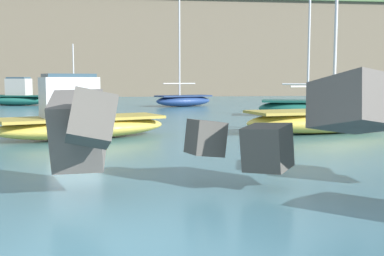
{
  "coord_description": "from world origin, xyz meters",
  "views": [
    {
      "loc": [
        0.33,
        -5.62,
        2.03
      ],
      "look_at": [
        1.08,
        0.5,
        1.4
      ],
      "focal_mm": 44.49,
      "sensor_mm": 36.0,
      "label": 1
    }
  ],
  "objects": [
    {
      "name": "boat_mid_centre",
      "position": [
        -1.52,
        10.96,
        0.66
      ],
      "size": [
        6.27,
        4.14,
        2.22
      ],
      "color": "#EAC64C",
      "rests_on": "ground"
    },
    {
      "name": "headland_bluff",
      "position": [
        3.51,
        71.96,
        6.4
      ],
      "size": [
        79.7,
        42.25,
        12.76
      ],
      "color": "#756651",
      "rests_on": "ground"
    },
    {
      "name": "boat_mid_right",
      "position": [
        4.06,
        30.12,
        0.51
      ],
      "size": [
        4.84,
        3.39,
        8.28
      ],
      "color": "navy",
      "rests_on": "ground"
    },
    {
      "name": "mooring_buoy_inner",
      "position": [
        16.62,
        31.03,
        0.22
      ],
      "size": [
        0.44,
        0.44,
        0.44
      ],
      "color": "#E54C1E",
      "rests_on": "ground"
    },
    {
      "name": "boat_near_left",
      "position": [
        7.47,
        11.67,
        0.49
      ],
      "size": [
        6.58,
        3.3,
        6.04
      ],
      "color": "#EAC64C",
      "rests_on": "ground"
    },
    {
      "name": "ground_plane",
      "position": [
        0.0,
        0.0,
        0.0
      ],
      "size": [
        400.0,
        400.0,
        0.0
      ],
      "primitive_type": "plane",
      "color": "#42707F"
    },
    {
      "name": "boat_near_centre",
      "position": [
        9.5,
        19.67,
        0.51
      ],
      "size": [
        4.99,
        3.09,
        7.06
      ],
      "color": "#1E6656",
      "rests_on": "ground"
    },
    {
      "name": "boat_near_right",
      "position": [
        -5.03,
        40.14,
        0.42
      ],
      "size": [
        4.21,
        5.49,
        5.31
      ],
      "color": "#EAC64C",
      "rests_on": "ground"
    },
    {
      "name": "boat_far_centre",
      "position": [
        -8.94,
        33.18,
        0.67
      ],
      "size": [
        6.11,
        3.6,
        2.21
      ],
      "color": "#1E6656",
      "rests_on": "ground"
    }
  ]
}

